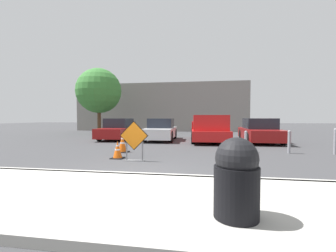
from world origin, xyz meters
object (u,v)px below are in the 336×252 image
traffic_cone_second (122,143)px  parked_car_second (161,130)px  trash_bin (236,178)px  bollard_second (289,141)px  bollard_third (335,141)px  parked_car_third (260,131)px  pickup_truck (209,130)px  bollard_nearest (246,141)px  parked_car_nearest (119,130)px  road_closed_sign (134,139)px  traffic_cone_nearest (118,150)px

traffic_cone_second → parked_car_second: 5.29m
trash_bin → bollard_second: bearing=65.8°
trash_bin → bollard_third: (4.74, 6.76, -0.12)m
parked_car_third → trash_bin: bearing=75.8°
pickup_truck → bollard_third: size_ratio=4.96×
trash_bin → bollard_nearest: trash_bin is taller
traffic_cone_second → bollard_third: bearing=5.0°
parked_car_second → bollard_third: bearing=148.5°
parked_car_nearest → bollard_nearest: size_ratio=5.09×
road_closed_sign → bollard_nearest: 4.80m
traffic_cone_nearest → parked_car_third: 9.12m
parked_car_nearest → traffic_cone_nearest: bearing=108.1°
traffic_cone_second → trash_bin: (3.81, -6.00, 0.29)m
parked_car_nearest → parked_car_third: size_ratio=1.02×
traffic_cone_nearest → bollard_third: bollard_third is taller
traffic_cone_nearest → bollard_second: bearing=18.5°
parked_car_third → bollard_second: (0.12, -4.33, -0.15)m
parked_car_second → parked_car_nearest: bearing=-9.1°
road_closed_sign → traffic_cone_second: 2.13m
pickup_truck → road_closed_sign: bearing=64.9°
traffic_cone_nearest → bollard_second: (6.50, 2.17, 0.20)m
bollard_second → parked_car_third: bearing=91.6°
parked_car_third → trash_bin: (-2.92, -11.09, 0.02)m
trash_bin → bollard_nearest: size_ratio=1.17×
traffic_cone_second → parked_car_third: bearing=37.1°
traffic_cone_second → trash_bin: bearing=-57.6°
traffic_cone_second → parked_car_second: parked_car_second is taller
traffic_cone_nearest → traffic_cone_second: size_ratio=0.80×
traffic_cone_second → bollard_nearest: size_ratio=0.86×
parked_car_nearest → bollard_third: parked_car_nearest is taller
traffic_cone_nearest → bollard_third: bearing=14.8°
parked_car_nearest → pickup_truck: bearing=168.4°
pickup_truck → bollard_third: 6.24m
traffic_cone_nearest → parked_car_second: 6.67m
pickup_truck → trash_bin: bearing=87.5°
traffic_cone_second → parked_car_nearest: size_ratio=0.17×
road_closed_sign → traffic_cone_nearest: 0.94m
parked_car_third → bollard_nearest: bearing=70.4°
bollard_nearest → bollard_second: size_ratio=0.96×
trash_bin → bollard_third: trash_bin is taller
traffic_cone_nearest → traffic_cone_second: bearing=103.6°
road_closed_sign → parked_car_second: size_ratio=0.32×
bollard_third → traffic_cone_nearest: bearing=-165.2°
trash_bin → parked_car_third: bearing=75.3°
traffic_cone_second → parked_car_nearest: 6.10m
pickup_truck → parked_car_third: 3.04m
road_closed_sign → bollard_second: (5.76, 2.56, -0.23)m
traffic_cone_second → parked_car_third: parked_car_third is taller
road_closed_sign → parked_car_second: (-0.41, 7.04, -0.08)m
road_closed_sign → trash_bin: bearing=-57.0°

